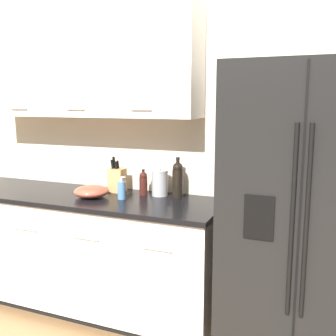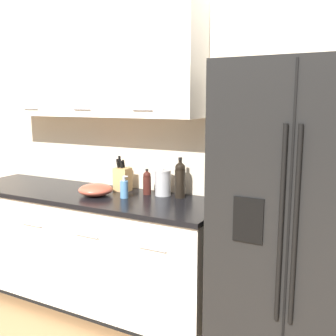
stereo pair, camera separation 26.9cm
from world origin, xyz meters
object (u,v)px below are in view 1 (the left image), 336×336
(soap_dispenser, at_px, (122,190))
(oil_bottle, at_px, (143,183))
(refrigerator, at_px, (303,220))
(steel_canister, at_px, (160,183))
(wine_bottle, at_px, (178,179))
(knife_block, at_px, (117,180))
(mixing_bowl, at_px, (91,191))

(soap_dispenser, distance_m, oil_bottle, 0.20)
(refrigerator, xyz_separation_m, oil_bottle, (-1.16, 0.21, 0.10))
(steel_canister, bearing_deg, wine_bottle, -0.66)
(knife_block, height_order, wine_bottle, wine_bottle)
(wine_bottle, bearing_deg, mixing_bowl, -158.26)
(soap_dispenser, xyz_separation_m, steel_canister, (0.21, 0.20, 0.03))
(knife_block, height_order, soap_dispenser, knife_block)
(oil_bottle, bearing_deg, refrigerator, -10.32)
(refrigerator, height_order, knife_block, refrigerator)
(wine_bottle, xyz_separation_m, steel_canister, (-0.14, 0.00, -0.04))
(steel_canister, relative_size, mixing_bowl, 0.81)
(knife_block, relative_size, soap_dispenser, 1.65)
(refrigerator, relative_size, steel_canister, 8.80)
(wine_bottle, xyz_separation_m, mixing_bowl, (-0.59, -0.24, -0.09))
(steel_canister, bearing_deg, knife_block, -177.63)
(knife_block, height_order, oil_bottle, knife_block)
(knife_block, xyz_separation_m, mixing_bowl, (-0.09, -0.22, -0.05))
(refrigerator, height_order, wine_bottle, refrigerator)
(soap_dispenser, height_order, steel_canister, steel_canister)
(refrigerator, bearing_deg, oil_bottle, 169.68)
(soap_dispenser, relative_size, oil_bottle, 0.86)
(knife_block, bearing_deg, mixing_bowl, -112.26)
(refrigerator, relative_size, oil_bottle, 9.42)
(wine_bottle, bearing_deg, steel_canister, 179.34)
(wine_bottle, height_order, oil_bottle, wine_bottle)
(steel_canister, bearing_deg, refrigerator, -12.91)
(wine_bottle, bearing_deg, soap_dispenser, -150.62)
(knife_block, height_order, mixing_bowl, knife_block)
(wine_bottle, relative_size, oil_bottle, 1.53)
(knife_block, distance_m, oil_bottle, 0.23)
(refrigerator, relative_size, mixing_bowl, 7.15)
(refrigerator, xyz_separation_m, mixing_bowl, (-1.49, 0.00, 0.05))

